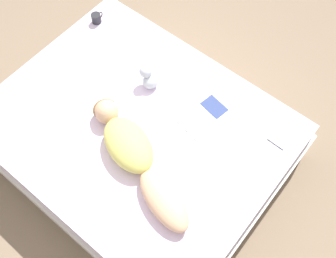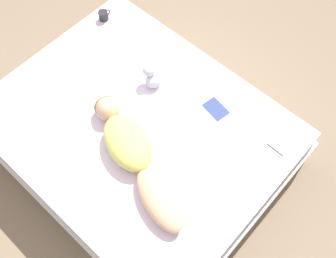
{
  "view_description": "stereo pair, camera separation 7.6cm",
  "coord_description": "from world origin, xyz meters",
  "px_view_note": "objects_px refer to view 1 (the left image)",
  "views": [
    {
      "loc": [
        -1.0,
        -1.14,
        3.24
      ],
      "look_at": [
        0.1,
        -0.24,
        0.62
      ],
      "focal_mm": 42.0,
      "sensor_mm": 36.0,
      "label": 1
    },
    {
      "loc": [
        -0.95,
        -1.19,
        3.24
      ],
      "look_at": [
        0.1,
        -0.24,
        0.62
      ],
      "focal_mm": 42.0,
      "sensor_mm": 36.0,
      "label": 2
    }
  ],
  "objects_px": {
    "coffee_mug": "(96,18)",
    "open_magazine": "(205,114)",
    "cell_phone": "(278,141)",
    "person": "(134,154)"
  },
  "relations": [
    {
      "from": "coffee_mug",
      "to": "open_magazine",
      "type": "bearing_deg",
      "value": -97.14
    },
    {
      "from": "open_magazine",
      "to": "coffee_mug",
      "type": "distance_m",
      "value": 1.36
    },
    {
      "from": "cell_phone",
      "to": "person",
      "type": "bearing_deg",
      "value": 137.7
    },
    {
      "from": "coffee_mug",
      "to": "person",
      "type": "bearing_deg",
      "value": -124.54
    },
    {
      "from": "person",
      "to": "coffee_mug",
      "type": "distance_m",
      "value": 1.42
    },
    {
      "from": "person",
      "to": "cell_phone",
      "type": "relative_size",
      "value": 8.18
    },
    {
      "from": "coffee_mug",
      "to": "cell_phone",
      "type": "xyz_separation_m",
      "value": [
        -0.01,
        -1.92,
        -0.04
      ]
    },
    {
      "from": "person",
      "to": "open_magazine",
      "type": "relative_size",
      "value": 2.63
    },
    {
      "from": "open_magazine",
      "to": "cell_phone",
      "type": "bearing_deg",
      "value": -65.06
    },
    {
      "from": "person",
      "to": "coffee_mug",
      "type": "xyz_separation_m",
      "value": [
        0.81,
        1.17,
        -0.04
      ]
    }
  ]
}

